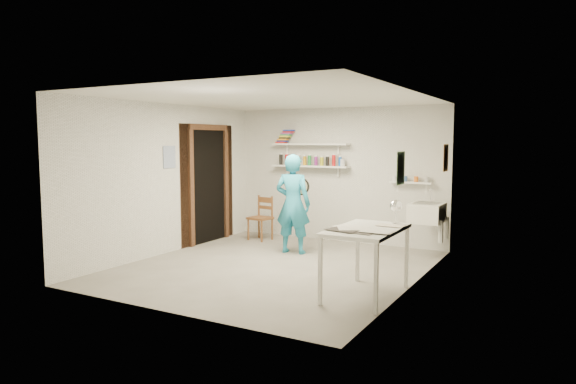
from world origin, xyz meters
The scene contains 27 objects.
floor centered at (0.00, 0.00, -0.01)m, with size 4.00×4.50×0.02m, color slate.
ceiling centered at (0.00, 0.00, 2.41)m, with size 4.00×4.50×0.02m, color silver.
wall_back centered at (0.00, 2.26, 1.20)m, with size 4.00×0.02×2.40m, color silver.
wall_front centered at (0.00, -2.26, 1.20)m, with size 4.00×0.02×2.40m, color silver.
wall_left centered at (-2.01, 0.00, 1.20)m, with size 0.02×4.50×2.40m, color silver.
wall_right centered at (2.01, 0.00, 1.20)m, with size 0.02×4.50×2.40m, color silver.
doorway_recess centered at (-1.99, 1.05, 1.00)m, with size 0.02×0.90×2.00m, color black.
corridor_box centered at (-2.70, 1.05, 1.05)m, with size 1.40×1.50×2.10m, color brown.
door_lintel centered at (-1.97, 1.05, 2.05)m, with size 0.06×1.05×0.10m, color brown.
door_jamb_near centered at (-1.97, 0.55, 1.00)m, with size 0.06×0.10×2.00m, color brown.
door_jamb_far centered at (-1.97, 1.55, 1.00)m, with size 0.06×0.10×2.00m, color brown.
shelf_lower centered at (-0.50, 2.13, 1.35)m, with size 1.50×0.22×0.03m, color white.
shelf_upper centered at (-0.50, 2.13, 1.75)m, with size 1.50×0.22×0.03m, color white.
ledge_shelf centered at (1.35, 2.17, 1.12)m, with size 0.70×0.14×0.03m, color white.
poster_left centered at (-1.99, 0.05, 1.55)m, with size 0.01×0.28×0.36m, color #334C7F.
poster_right_a centered at (1.99, 1.80, 1.55)m, with size 0.01×0.34×0.42m, color #995933.
poster_right_b centered at (1.99, -0.55, 1.50)m, with size 0.01×0.30×0.38m, color #3F724C.
belfast_sink centered at (1.75, 1.70, 0.70)m, with size 0.48×0.60×0.30m, color white.
man centered at (-0.21, 0.95, 0.80)m, with size 0.58×0.38×1.60m, color teal.
wall_clock centered at (-0.18, 1.16, 1.07)m, with size 0.29×0.29×0.04m, color beige.
wooden_chair centered at (-1.26, 1.62, 0.40)m, with size 0.38×0.36×0.81m, color brown.
work_table centered at (1.64, -0.69, 0.40)m, with size 0.72×1.20×0.80m, color silver.
desk_lamp centered at (1.84, -0.21, 1.02)m, with size 0.15×0.15×0.15m, color white.
spray_cans centered at (-0.50, 2.13, 1.45)m, with size 1.34×0.06×0.17m.
book_stack centered at (-1.02, 2.13, 1.89)m, with size 0.34×0.14×0.25m.
ledge_pots centered at (1.35, 2.17, 1.18)m, with size 0.48×0.07×0.09m.
papers centered at (1.64, -0.69, 0.81)m, with size 0.30×0.22×0.02m.
Camera 1 is at (3.68, -6.25, 1.80)m, focal length 32.00 mm.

